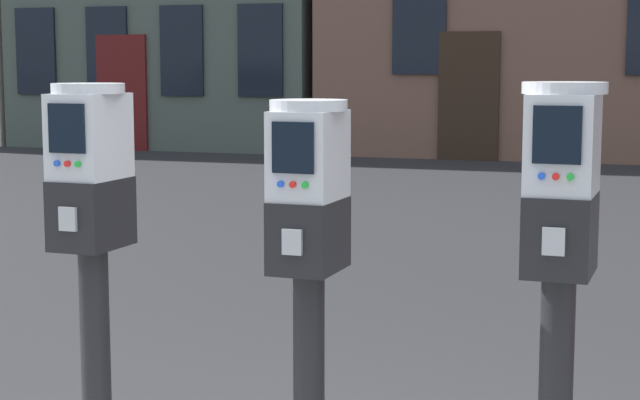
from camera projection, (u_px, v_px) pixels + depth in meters
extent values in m
cylinder|color=black|center=(97.00, 391.00, 3.23)|extent=(0.09, 0.09, 0.90)
cube|color=black|center=(92.00, 213.00, 3.16)|extent=(0.18, 0.25, 0.21)
cube|color=#A5A8AD|center=(68.00, 219.00, 3.04)|extent=(0.06, 0.01, 0.07)
cube|color=#B7BABF|center=(89.00, 136.00, 3.13)|extent=(0.18, 0.23, 0.25)
cube|color=black|center=(67.00, 128.00, 3.02)|extent=(0.12, 0.01, 0.14)
cylinder|color=blue|center=(57.00, 163.00, 3.04)|extent=(0.02, 0.01, 0.02)
cylinder|color=red|center=(67.00, 164.00, 3.03)|extent=(0.02, 0.01, 0.02)
cylinder|color=green|center=(78.00, 164.00, 3.01)|extent=(0.02, 0.01, 0.02)
cylinder|color=#B7BABF|center=(88.00, 88.00, 3.11)|extent=(0.22, 0.22, 0.03)
cube|color=black|center=(309.00, 235.00, 2.95)|extent=(0.18, 0.25, 0.20)
cube|color=#A5A8AD|center=(292.00, 242.00, 2.83)|extent=(0.06, 0.01, 0.07)
cube|color=#B7BABF|center=(309.00, 155.00, 2.92)|extent=(0.18, 0.23, 0.25)
cube|color=black|center=(293.00, 148.00, 2.80)|extent=(0.12, 0.01, 0.14)
cylinder|color=blue|center=(281.00, 184.00, 2.83)|extent=(0.02, 0.01, 0.02)
cylinder|color=red|center=(293.00, 185.00, 2.81)|extent=(0.02, 0.01, 0.02)
cylinder|color=green|center=(305.00, 185.00, 2.80)|extent=(0.02, 0.01, 0.02)
cylinder|color=#B7BABF|center=(309.00, 105.00, 2.90)|extent=(0.22, 0.22, 0.03)
cube|color=black|center=(560.00, 234.00, 2.72)|extent=(0.18, 0.25, 0.21)
cube|color=#A5A8AD|center=(554.00, 242.00, 2.61)|extent=(0.06, 0.01, 0.07)
cube|color=#B7BABF|center=(563.00, 144.00, 2.69)|extent=(0.18, 0.23, 0.26)
cube|color=black|center=(557.00, 135.00, 2.58)|extent=(0.12, 0.01, 0.14)
cylinder|color=blue|center=(541.00, 176.00, 2.60)|extent=(0.02, 0.01, 0.02)
cylinder|color=red|center=(556.00, 177.00, 2.59)|extent=(0.02, 0.01, 0.02)
cylinder|color=green|center=(570.00, 177.00, 2.58)|extent=(0.02, 0.01, 0.02)
cylinder|color=#B7BABF|center=(565.00, 88.00, 2.68)|extent=(0.22, 0.22, 0.03)
cube|color=black|center=(36.00, 51.00, 19.65)|extent=(0.83, 0.06, 1.60)
cube|color=black|center=(107.00, 51.00, 19.18)|extent=(0.83, 0.06, 1.60)
cube|color=black|center=(182.00, 51.00, 18.71)|extent=(0.83, 0.06, 1.60)
cube|color=black|center=(260.00, 50.00, 18.24)|extent=(0.83, 0.06, 1.60)
cube|color=#591414|center=(122.00, 93.00, 19.19)|extent=(1.00, 0.07, 2.10)
cube|color=black|center=(419.00, 25.00, 17.30)|extent=(0.90, 0.06, 1.60)
cube|color=black|center=(469.00, 96.00, 17.19)|extent=(1.00, 0.07, 2.10)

